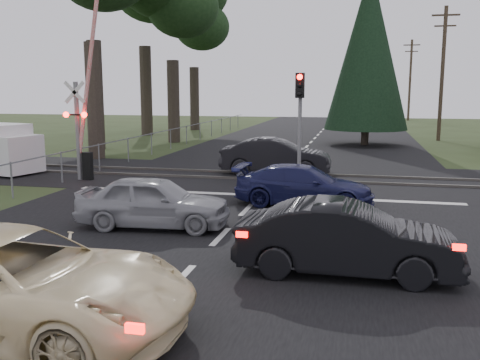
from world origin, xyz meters
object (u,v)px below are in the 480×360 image
(utility_pole_mid, at_px, (442,71))
(traffic_signal_center, at_px, (300,109))
(blue_sedan, at_px, (304,186))
(dark_hatchback, at_px, (347,239))
(dark_car_far, at_px, (276,157))
(utility_pole_far, at_px, (410,78))
(silver_car, at_px, (154,202))
(cream_coupe, at_px, (10,283))
(crossing_signal, at_px, (83,127))

(utility_pole_mid, bearing_deg, traffic_signal_center, -111.21)
(blue_sedan, bearing_deg, dark_hatchback, -163.57)
(traffic_signal_center, distance_m, dark_hatchback, 10.11)
(blue_sedan, bearing_deg, dark_car_far, 19.96)
(traffic_signal_center, height_order, utility_pole_mid, utility_pole_mid)
(utility_pole_far, height_order, dark_hatchback, utility_pole_far)
(utility_pole_mid, distance_m, blue_sedan, 24.37)
(traffic_signal_center, height_order, dark_car_far, traffic_signal_center)
(dark_car_far, bearing_deg, utility_pole_far, -12.85)
(utility_pole_far, relative_size, silver_car, 2.30)
(dark_hatchback, xyz_separation_m, dark_car_far, (-3.21, 11.84, 0.06))
(dark_hatchback, distance_m, dark_car_far, 12.27)
(cream_coupe, bearing_deg, dark_car_far, -4.65)
(utility_pole_far, bearing_deg, blue_sedan, -98.20)
(utility_pole_far, height_order, blue_sedan, utility_pole_far)
(crossing_signal, bearing_deg, dark_car_far, 23.35)
(utility_pole_mid, relative_size, silver_car, 2.30)
(traffic_signal_center, distance_m, silver_car, 8.01)
(crossing_signal, xyz_separation_m, cream_coupe, (5.60, -12.39, -1.31))
(utility_pole_far, distance_m, dark_car_far, 43.23)
(dark_hatchback, relative_size, silver_car, 1.08)
(crossing_signal, xyz_separation_m, blue_sedan, (8.86, -2.79, -1.44))
(dark_car_far, bearing_deg, silver_car, 168.43)
(dark_hatchback, bearing_deg, crossing_signal, 49.82)
(traffic_signal_center, relative_size, utility_pole_far, 0.46)
(cream_coupe, distance_m, silver_car, 6.13)
(cream_coupe, xyz_separation_m, blue_sedan, (3.25, 9.60, -0.14))
(traffic_signal_center, height_order, utility_pole_far, utility_pole_far)
(cream_coupe, bearing_deg, traffic_signal_center, -10.58)
(utility_pole_far, xyz_separation_m, dark_hatchback, (-5.49, -54.00, -4.03))
(crossing_signal, distance_m, cream_coupe, 13.66)
(cream_coupe, xyz_separation_m, dark_car_far, (1.47, 15.44, -0.00))
(silver_car, relative_size, blue_sedan, 0.93)
(crossing_signal, height_order, traffic_signal_center, crossing_signal)
(blue_sedan, bearing_deg, traffic_signal_center, 11.97)
(utility_pole_far, bearing_deg, utility_pole_mid, -90.00)
(dark_hatchback, distance_m, blue_sedan, 6.17)
(crossing_signal, bearing_deg, dark_hatchback, -40.50)
(cream_coupe, bearing_deg, blue_sedan, -17.92)
(utility_pole_far, distance_m, dark_hatchback, 54.43)
(crossing_signal, height_order, dark_hatchback, crossing_signal)
(utility_pole_mid, height_order, cream_coupe, utility_pole_mid)
(crossing_signal, distance_m, utility_pole_mid, 25.78)
(utility_pole_far, height_order, dark_car_far, utility_pole_far)
(utility_pole_mid, height_order, dark_car_far, utility_pole_mid)
(silver_car, distance_m, dark_car_far, 9.47)
(utility_pole_mid, relative_size, cream_coupe, 1.67)
(traffic_signal_center, relative_size, blue_sedan, 0.97)
(crossing_signal, xyz_separation_m, utility_pole_mid, (15.77, 20.21, 2.67))
(utility_pole_mid, relative_size, utility_pole_far, 1.00)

